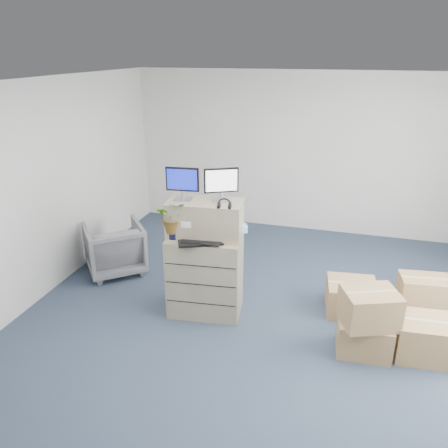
{
  "coord_description": "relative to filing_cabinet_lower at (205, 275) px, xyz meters",
  "views": [
    {
      "loc": [
        0.75,
        -4.15,
        3.13
      ],
      "look_at": [
        -0.54,
        0.4,
        1.22
      ],
      "focal_mm": 35.0,
      "sensor_mm": 36.0,
      "label": 1
    }
  ],
  "objects": [
    {
      "name": "water_bottle",
      "position": [
        0.03,
        0.09,
        0.64
      ],
      "size": [
        0.07,
        0.07,
        0.25
      ],
      "primitive_type": "cylinder",
      "color": "#93969B",
      "rests_on": "filing_cabinet_lower"
    },
    {
      "name": "filing_cabinet_upper",
      "position": [
        -0.0,
        0.05,
        0.73
      ],
      "size": [
        0.92,
        0.53,
        0.44
      ],
      "primitive_type": "cube",
      "rotation": [
        0.0,
        0.0,
        0.1
      ],
      "color": "gray",
      "rests_on": "filing_cabinet_lower"
    },
    {
      "name": "potted_plant",
      "position": [
        -0.33,
        -0.13,
        0.74
      ],
      "size": [
        0.44,
        0.47,
        0.4
      ],
      "rotation": [
        0.0,
        0.0,
        0.1
      ],
      "color": "#99B18F",
      "rests_on": "filing_cabinet_lower"
    },
    {
      "name": "office_chair",
      "position": [
        -1.63,
        0.67,
        -0.1
      ],
      "size": [
        1.09,
        1.09,
        0.82
      ],
      "primitive_type": "imported",
      "rotation": [
        0.0,
        0.0,
        3.83
      ],
      "color": "slate",
      "rests_on": "ground"
    },
    {
      "name": "wall_back",
      "position": [
        0.77,
        3.13,
        0.89
      ],
      "size": [
        6.0,
        0.02,
        2.8
      ],
      "primitive_type": "cube",
      "color": "beige",
      "rests_on": "ground"
    },
    {
      "name": "ground",
      "position": [
        0.77,
        -0.38,
        -0.51
      ],
      "size": [
        7.0,
        7.0,
        0.0
      ],
      "primitive_type": "plane",
      "color": "#283749",
      "rests_on": "ground"
    },
    {
      "name": "mouse",
      "position": [
        0.37,
        -0.06,
        0.53
      ],
      "size": [
        0.11,
        0.1,
        0.03
      ],
      "primitive_type": "ellipsoid",
      "rotation": [
        0.0,
        0.0,
        0.42
      ],
      "color": "silver",
      "rests_on": "filing_cabinet_lower"
    },
    {
      "name": "cardboard_boxes",
      "position": [
        2.17,
        0.12,
        -0.24
      ],
      "size": [
        1.54,
        1.69,
        0.78
      ],
      "color": "#976B49",
      "rests_on": "ground"
    },
    {
      "name": "monitor_right",
      "position": [
        0.18,
        0.1,
        1.18
      ],
      "size": [
        0.37,
        0.23,
        0.4
      ],
      "rotation": [
        0.0,
        0.0,
        0.47
      ],
      "color": "#99999E",
      "rests_on": "filing_cabinet_upper"
    },
    {
      "name": "keyboard",
      "position": [
        0.01,
        -0.17,
        0.53
      ],
      "size": [
        0.56,
        0.41,
        0.03
      ],
      "primitive_type": "cube",
      "rotation": [
        0.0,
        0.0,
        0.43
      ],
      "color": "black",
      "rests_on": "filing_cabinet_lower"
    },
    {
      "name": "tissue_box",
      "position": [
        0.37,
        0.15,
        0.61
      ],
      "size": [
        0.25,
        0.19,
        0.09
      ],
      "primitive_type": "cube",
      "rotation": [
        0.0,
        0.0,
        0.36
      ],
      "color": "#4294E3",
      "rests_on": "external_drive"
    },
    {
      "name": "headphones",
      "position": [
        0.28,
        -0.11,
        0.99
      ],
      "size": [
        0.15,
        0.03,
        0.15
      ],
      "primitive_type": "torus",
      "rotation": [
        1.57,
        0.0,
        0.1
      ],
      "color": "black",
      "rests_on": "filing_cabinet_upper"
    },
    {
      "name": "monitor_left",
      "position": [
        -0.27,
        0.04,
        1.17
      ],
      "size": [
        0.39,
        0.17,
        0.39
      ],
      "rotation": [
        0.0,
        0.0,
        0.11
      ],
      "color": "#99999E",
      "rests_on": "filing_cabinet_upper"
    },
    {
      "name": "phone_dock",
      "position": [
        -0.02,
        0.07,
        0.55
      ],
      "size": [
        0.06,
        0.05,
        0.12
      ],
      "rotation": [
        0.0,
        0.0,
        0.1
      ],
      "color": "silver",
      "rests_on": "filing_cabinet_lower"
    },
    {
      "name": "external_drive",
      "position": [
        0.3,
        0.13,
        0.54
      ],
      "size": [
        0.2,
        0.17,
        0.05
      ],
      "primitive_type": "cube",
      "rotation": [
        0.0,
        0.0,
        -0.18
      ],
      "color": "black",
      "rests_on": "filing_cabinet_lower"
    },
    {
      "name": "filing_cabinet_lower",
      "position": [
        0.0,
        0.0,
        0.0
      ],
      "size": [
        0.93,
        0.62,
        1.03
      ],
      "primitive_type": "cube",
      "rotation": [
        0.0,
        0.0,
        0.1
      ],
      "color": "gray",
      "rests_on": "ground"
    }
  ]
}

